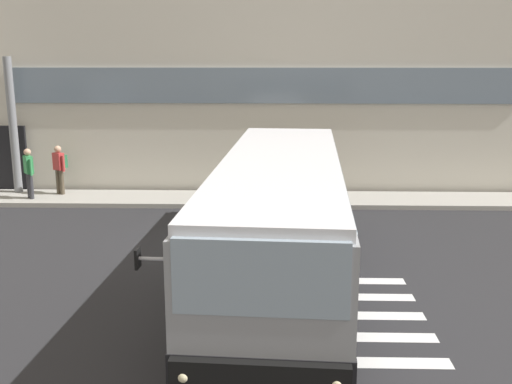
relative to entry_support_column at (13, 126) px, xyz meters
name	(u,v)px	position (x,y,z in m)	size (l,w,h in m)	color
ground_plane	(223,246)	(7.58, -5.40, -2.47)	(80.00, 90.00, 0.02)	#232326
bay_paint_stripes	(309,315)	(9.58, -9.60, -2.46)	(4.40, 3.96, 0.01)	silver
terminal_building	(227,68)	(6.88, 6.25, 1.78)	(25.41, 13.80, 8.51)	beige
boarding_curb	(234,199)	(7.58, -0.60, -2.39)	(27.61, 2.00, 0.15)	#9E9B93
entry_support_column	(13,126)	(0.00, 0.00, 0.00)	(0.28, 0.28, 4.63)	slate
bus_main_foreground	(280,220)	(9.03, -7.67, -1.13)	(3.67, 11.01, 2.70)	gray
passenger_near_column	(29,171)	(0.80, -0.93, -1.39)	(0.41, 0.48, 1.68)	#2D2D33
passenger_by_doorway	(60,166)	(1.59, -0.25, -1.35)	(0.52, 0.50, 1.68)	#4C4233
safety_bollard_yellow	(245,197)	(7.99, -1.80, -2.01)	(0.18, 0.18, 0.90)	yellow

